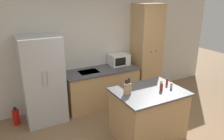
{
  "coord_description": "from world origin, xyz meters",
  "views": [
    {
      "loc": [
        -2.04,
        -2.39,
        2.53
      ],
      "look_at": [
        -0.02,
        1.4,
        1.05
      ],
      "focal_mm": 35.0,
      "sensor_mm": 36.0,
      "label": 1
    }
  ],
  "objects_px": {
    "pantry_cabinet": "(146,51)",
    "spice_bottle_amber_oil": "(161,84)",
    "spice_bottle_green_herb": "(161,87)",
    "fire_extinguisher": "(16,117)",
    "microwave": "(119,59)",
    "spice_bottle_short_red": "(171,86)",
    "knife_block": "(127,88)",
    "spice_bottle_tall_dark": "(167,82)",
    "refrigerator": "(42,80)"
  },
  "relations": [
    {
      "from": "refrigerator",
      "to": "spice_bottle_amber_oil",
      "type": "xyz_separation_m",
      "value": [
        1.87,
        -1.45,
        0.07
      ]
    },
    {
      "from": "knife_block",
      "to": "fire_extinguisher",
      "type": "relative_size",
      "value": 0.78
    },
    {
      "from": "knife_block",
      "to": "spice_bottle_tall_dark",
      "type": "bearing_deg",
      "value": -0.51
    },
    {
      "from": "knife_block",
      "to": "spice_bottle_short_red",
      "type": "height_order",
      "value": "knife_block"
    },
    {
      "from": "spice_bottle_tall_dark",
      "to": "spice_bottle_amber_oil",
      "type": "relative_size",
      "value": 1.2
    },
    {
      "from": "pantry_cabinet",
      "to": "spice_bottle_green_herb",
      "type": "bearing_deg",
      "value": -118.25
    },
    {
      "from": "spice_bottle_amber_oil",
      "to": "pantry_cabinet",
      "type": "bearing_deg",
      "value": 62.95
    },
    {
      "from": "spice_bottle_amber_oil",
      "to": "spice_bottle_green_herb",
      "type": "bearing_deg",
      "value": -130.02
    },
    {
      "from": "knife_block",
      "to": "fire_extinguisher",
      "type": "xyz_separation_m",
      "value": [
        -1.73,
        1.49,
        -0.86
      ]
    },
    {
      "from": "pantry_cabinet",
      "to": "refrigerator",
      "type": "bearing_deg",
      "value": -178.25
    },
    {
      "from": "microwave",
      "to": "spice_bottle_tall_dark",
      "type": "relative_size",
      "value": 3.75
    },
    {
      "from": "refrigerator",
      "to": "pantry_cabinet",
      "type": "height_order",
      "value": "pantry_cabinet"
    },
    {
      "from": "microwave",
      "to": "fire_extinguisher",
      "type": "distance_m",
      "value": 2.62
    },
    {
      "from": "knife_block",
      "to": "spice_bottle_short_red",
      "type": "xyz_separation_m",
      "value": [
        0.84,
        -0.17,
        -0.05
      ]
    },
    {
      "from": "microwave",
      "to": "spice_bottle_tall_dark",
      "type": "distance_m",
      "value": 1.62
    },
    {
      "from": "microwave",
      "to": "fire_extinguisher",
      "type": "xyz_separation_m",
      "value": [
        -2.48,
        -0.12,
        -0.85
      ]
    },
    {
      "from": "spice_bottle_tall_dark",
      "to": "spice_bottle_short_red",
      "type": "height_order",
      "value": "spice_bottle_tall_dark"
    },
    {
      "from": "pantry_cabinet",
      "to": "knife_block",
      "type": "height_order",
      "value": "pantry_cabinet"
    },
    {
      "from": "refrigerator",
      "to": "microwave",
      "type": "distance_m",
      "value": 1.9
    },
    {
      "from": "spice_bottle_tall_dark",
      "to": "microwave",
      "type": "bearing_deg",
      "value": 94.33
    },
    {
      "from": "spice_bottle_amber_oil",
      "to": "fire_extinguisher",
      "type": "relative_size",
      "value": 0.27
    },
    {
      "from": "spice_bottle_short_red",
      "to": "microwave",
      "type": "bearing_deg",
      "value": 92.76
    },
    {
      "from": "pantry_cabinet",
      "to": "spice_bottle_amber_oil",
      "type": "bearing_deg",
      "value": -117.05
    },
    {
      "from": "microwave",
      "to": "spice_bottle_short_red",
      "type": "height_order",
      "value": "microwave"
    },
    {
      "from": "microwave",
      "to": "fire_extinguisher",
      "type": "bearing_deg",
      "value": -177.18
    },
    {
      "from": "spice_bottle_amber_oil",
      "to": "microwave",
      "type": "bearing_deg",
      "value": 89.43
    },
    {
      "from": "spice_bottle_green_herb",
      "to": "fire_extinguisher",
      "type": "relative_size",
      "value": 0.37
    },
    {
      "from": "knife_block",
      "to": "fire_extinguisher",
      "type": "height_order",
      "value": "knife_block"
    },
    {
      "from": "knife_block",
      "to": "spice_bottle_short_red",
      "type": "relative_size",
      "value": 2.72
    },
    {
      "from": "spice_bottle_green_herb",
      "to": "fire_extinguisher",
      "type": "bearing_deg",
      "value": 145.18
    },
    {
      "from": "spice_bottle_amber_oil",
      "to": "spice_bottle_green_herb",
      "type": "distance_m",
      "value": 0.18
    },
    {
      "from": "microwave",
      "to": "spice_bottle_short_red",
      "type": "distance_m",
      "value": 1.78
    },
    {
      "from": "pantry_cabinet",
      "to": "spice_bottle_amber_oil",
      "type": "height_order",
      "value": "pantry_cabinet"
    },
    {
      "from": "pantry_cabinet",
      "to": "spice_bottle_amber_oil",
      "type": "distance_m",
      "value": 1.74
    },
    {
      "from": "refrigerator",
      "to": "spice_bottle_amber_oil",
      "type": "height_order",
      "value": "refrigerator"
    },
    {
      "from": "microwave",
      "to": "spice_bottle_amber_oil",
      "type": "bearing_deg",
      "value": -90.57
    },
    {
      "from": "spice_bottle_short_red",
      "to": "fire_extinguisher",
      "type": "height_order",
      "value": "spice_bottle_short_red"
    },
    {
      "from": "spice_bottle_short_red",
      "to": "fire_extinguisher",
      "type": "relative_size",
      "value": 0.29
    },
    {
      "from": "microwave",
      "to": "spice_bottle_green_herb",
      "type": "height_order",
      "value": "microwave"
    },
    {
      "from": "spice_bottle_green_herb",
      "to": "fire_extinguisher",
      "type": "height_order",
      "value": "spice_bottle_green_herb"
    },
    {
      "from": "refrigerator",
      "to": "knife_block",
      "type": "relative_size",
      "value": 5.97
    },
    {
      "from": "microwave",
      "to": "refrigerator",
      "type": "bearing_deg",
      "value": -175.02
    },
    {
      "from": "spice_bottle_amber_oil",
      "to": "fire_extinguisher",
      "type": "bearing_deg",
      "value": 148.66
    },
    {
      "from": "fire_extinguisher",
      "to": "spice_bottle_short_red",
      "type": "bearing_deg",
      "value": -32.85
    },
    {
      "from": "spice_bottle_tall_dark",
      "to": "fire_extinguisher",
      "type": "bearing_deg",
      "value": 150.1
    },
    {
      "from": "pantry_cabinet",
      "to": "spice_bottle_green_herb",
      "type": "relative_size",
      "value": 16.29
    },
    {
      "from": "pantry_cabinet",
      "to": "knife_block",
      "type": "bearing_deg",
      "value": -134.87
    },
    {
      "from": "spice_bottle_short_red",
      "to": "fire_extinguisher",
      "type": "xyz_separation_m",
      "value": [
        -2.56,
        1.65,
        -0.8
      ]
    },
    {
      "from": "spice_bottle_green_herb",
      "to": "fire_extinguisher",
      "type": "xyz_separation_m",
      "value": [
        -2.35,
        1.63,
        -0.82
      ]
    },
    {
      "from": "knife_block",
      "to": "spice_bottle_green_herb",
      "type": "xyz_separation_m",
      "value": [
        0.62,
        -0.15,
        -0.04
      ]
    }
  ]
}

